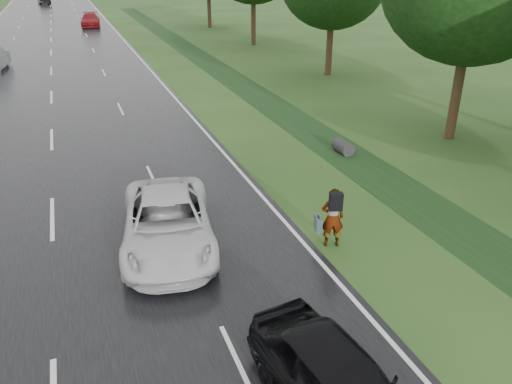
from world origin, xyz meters
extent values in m
cube|color=black|center=(0.00, 45.00, 0.02)|extent=(14.00, 180.00, 0.04)
cube|color=silver|center=(6.75, 45.00, 0.04)|extent=(0.12, 180.00, 0.01)
cube|color=silver|center=(0.00, 45.00, 0.04)|extent=(0.12, 180.00, 0.01)
cube|color=black|center=(11.50, 20.00, 0.00)|extent=(2.20, 120.00, 0.01)
cylinder|color=#2D2D2D|center=(11.50, 10.00, 0.25)|extent=(0.56, 1.00, 0.56)
cylinder|color=#3E2419|center=(17.00, 10.00, 1.92)|extent=(0.44, 0.44, 3.84)
cylinder|color=#3E2419|center=(18.20, 24.00, 1.76)|extent=(0.44, 0.44, 3.52)
cylinder|color=#3E2419|center=(17.80, 38.00, 2.08)|extent=(0.44, 0.44, 4.16)
cylinder|color=#3E2419|center=(17.50, 52.00, 1.84)|extent=(0.44, 0.44, 3.68)
imported|color=#A5998C|center=(7.46, 3.55, 0.89)|extent=(0.74, 0.60, 1.78)
cube|color=black|center=(7.39, 3.30, 1.52)|extent=(0.40, 0.31, 0.50)
cube|color=#354E4A|center=(7.13, 3.76, 0.65)|extent=(0.31, 0.52, 0.40)
cube|color=black|center=(7.13, 3.76, 0.89)|extent=(0.09, 0.17, 0.04)
imported|color=silver|center=(3.13, 5.08, 0.78)|extent=(3.29, 5.63, 1.47)
imported|color=maroon|center=(4.47, 57.37, 0.78)|extent=(2.53, 5.27, 1.48)
camera|label=1|loc=(1.17, -7.19, 7.46)|focal=35.00mm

